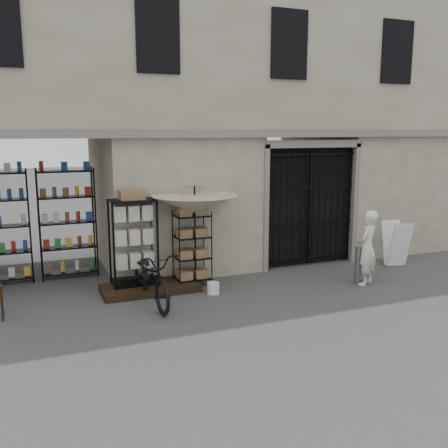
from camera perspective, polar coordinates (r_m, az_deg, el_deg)
name	(u,v)px	position (r m, az deg, el deg)	size (l,w,h in m)	color
ground	(288,300)	(10.08, 7.28, -8.62)	(80.00, 80.00, 0.00)	black
main_building	(215,83)	(13.21, -1.02, 15.80)	(14.00, 4.00, 9.00)	#ADA48A
shop_recess	(37,218)	(11.24, -20.61, 0.68)	(3.00, 1.70, 3.00)	black
shop_shelving	(35,225)	(11.77, -20.84, -0.15)	(2.70, 0.50, 2.50)	black
iron_gate	(306,205)	(12.51, 9.39, 2.16)	(2.50, 0.21, 3.00)	black
step_platform	(150,288)	(10.61, -8.42, -7.24)	(2.00, 0.90, 0.15)	black
display_cabinet	(134,247)	(10.48, -10.29, -2.55)	(0.93, 0.62, 1.93)	black
wire_rack	(192,249)	(10.75, -3.67, -2.90)	(0.75, 0.56, 1.63)	black
market_umbrella	(195,200)	(10.56, -3.37, 2.81)	(1.66, 1.69, 2.61)	black
white_bucket	(213,288)	(10.35, -1.23, -7.33)	(0.25, 0.25, 0.24)	silver
bicycle	(152,304)	(9.91, -8.22, -9.00)	(0.71, 1.07, 2.05)	black
steel_bollard	(358,265)	(11.37, 15.11, -4.54)	(0.15, 0.15, 0.82)	slate
shopkeeper	(365,284)	(11.41, 15.83, -6.64)	(0.60, 1.64, 0.39)	silver
easel_sign	(396,244)	(13.03, 19.07, -2.13)	(0.58, 0.65, 1.09)	silver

